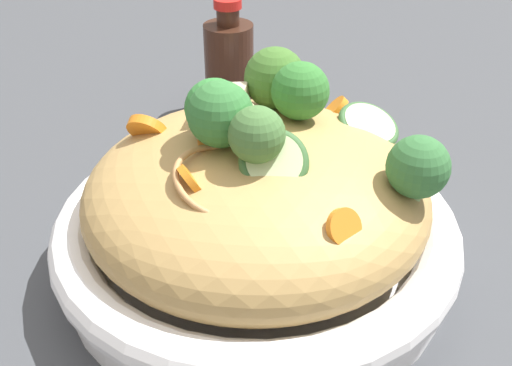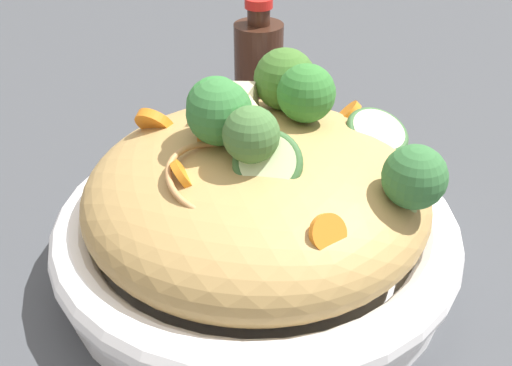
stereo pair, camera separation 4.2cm
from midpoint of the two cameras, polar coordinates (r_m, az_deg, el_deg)
name	(u,v)px [view 1 (the left image)]	position (r m, az deg, el deg)	size (l,w,h in m)	color
ground_plane	(256,264)	(0.47, -2.62, -7.49)	(3.00, 3.00, 0.00)	#3E4145
serving_bowl	(256,236)	(0.45, -2.70, -5.00)	(0.29, 0.29, 0.05)	white
noodle_heap	(256,194)	(0.43, -2.85, -1.08)	(0.24, 0.24, 0.09)	tan
broccoli_florets	(279,112)	(0.41, -0.87, 6.43)	(0.12, 0.18, 0.08)	#93B671
carrot_coins	(229,141)	(0.42, -5.39, 3.79)	(0.18, 0.19, 0.04)	orange
zucchini_slices	(325,142)	(0.41, 3.44, 3.66)	(0.16, 0.06, 0.04)	beige
chicken_chunks	(229,113)	(0.43, -5.30, 6.28)	(0.05, 0.06, 0.03)	beige
soy_sauce_bottle	(229,65)	(0.66, -4.33, 10.63)	(0.05, 0.05, 0.12)	#381E14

